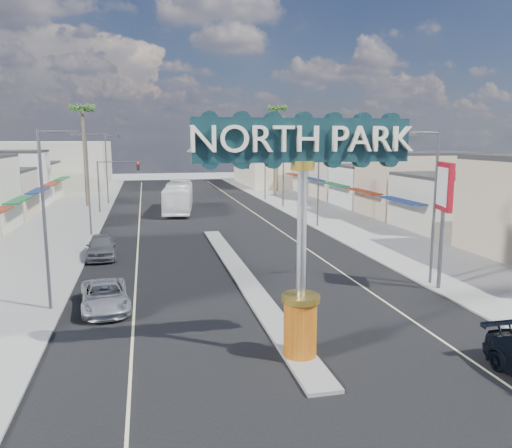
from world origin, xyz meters
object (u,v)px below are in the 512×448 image
streetlight_r_mid (317,175)px  car_parked_left (101,246)px  streetlight_r_far (264,164)px  palm_right_far (278,114)px  palm_right_mid (275,124)px  traffic_signal_right (269,174)px  streetlight_l_far (108,166)px  palm_left_far (82,114)px  gateway_sign (302,210)px  streetlight_r_near (432,200)px  bank_pylon_sign (444,194)px  traffic_signal_left (115,176)px  city_bus (178,197)px  streetlight_l_near (47,211)px  suv_left (105,296)px  streetlight_l_mid (90,179)px

streetlight_r_mid → car_parked_left: bearing=-155.7°
streetlight_r_far → palm_right_far: (4.57, 10.00, 7.32)m
palm_right_mid → streetlight_r_mid: bearing=-95.6°
traffic_signal_right → streetlight_l_far: (-19.62, 8.01, 0.79)m
palm_left_far → palm_right_mid: bearing=13.0°
gateway_sign → streetlight_l_far: gateway_sign is taller
gateway_sign → streetlight_r_near: 13.19m
bank_pylon_sign → streetlight_r_mid: bearing=105.7°
palm_right_far → bank_pylon_sign: size_ratio=1.97×
traffic_signal_left → city_bus: (7.18, -0.83, -2.55)m
streetlight_l_near → streetlight_r_far: same height
traffic_signal_left → city_bus: size_ratio=0.49×
streetlight_r_mid → suv_left: size_ratio=1.80×
streetlight_r_mid → palm_right_mid: 26.71m
traffic_signal_right → car_parked_left: traffic_signal_right is taller
streetlight_l_near → palm_left_far: (-2.57, 40.00, 6.43)m
palm_left_far → car_parked_left: bearing=-82.1°
palm_left_far → city_bus: size_ratio=1.06×
streetlight_l_near → palm_right_mid: 51.92m
traffic_signal_right → suv_left: 38.53m
gateway_sign → streetlight_l_mid: size_ratio=1.02×
streetlight_r_mid → gateway_sign: bearing=-110.4°
streetlight_l_mid → bank_pylon_sign: streetlight_l_mid is taller
traffic_signal_left → streetlight_r_near: streetlight_r_near is taller
gateway_sign → streetlight_l_mid: 29.91m
palm_left_far → traffic_signal_right: bearing=-15.1°
palm_right_mid → suv_left: palm_right_mid is taller
palm_left_far → suv_left: 42.07m
streetlight_r_near → suv_left: (-18.36, -0.34, -4.37)m
streetlight_l_far → palm_right_far: (25.43, 10.00, 7.32)m
city_bus → car_parked_left: bearing=-100.9°
gateway_sign → suv_left: gateway_sign is taller
streetlight_r_far → bank_pylon_sign: 43.03m
streetlight_r_near → suv_left: size_ratio=1.80×
gateway_sign → city_bus: size_ratio=0.74×
gateway_sign → traffic_signal_left: (-9.18, 42.02, -1.65)m
streetlight_l_mid → city_bus: (8.43, 13.16, -3.35)m
palm_right_mid → streetlight_l_near: bearing=-117.0°
palm_left_far → suv_left: (5.08, -40.34, -10.80)m
streetlight_r_far → car_parked_left: (-19.43, -30.77, -4.21)m
gateway_sign → suv_left: 12.21m
palm_right_mid → bank_pylon_sign: palm_right_mid is taller
streetlight_l_far → streetlight_r_near: size_ratio=1.00×
streetlight_r_far → bank_pylon_sign: size_ratio=1.26×
traffic_signal_left → streetlight_l_near: (-1.25, -33.99, 0.79)m
streetlight_r_near → car_parked_left: 22.84m
streetlight_l_near → suv_left: (2.51, -0.34, -4.37)m
streetlight_l_far → bank_pylon_sign: (20.93, -43.03, 0.46)m
city_bus → palm_right_mid: bearing=47.4°
traffic_signal_left → palm_right_far: size_ratio=0.43×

